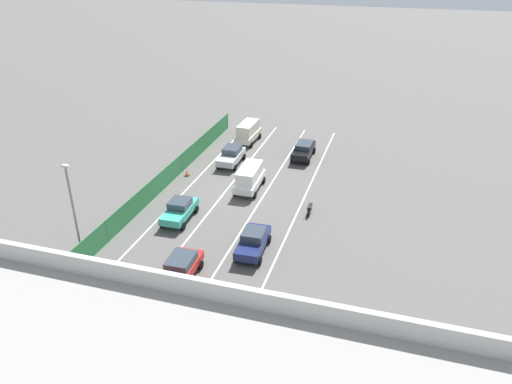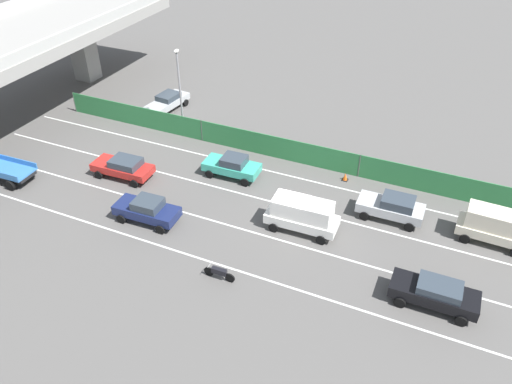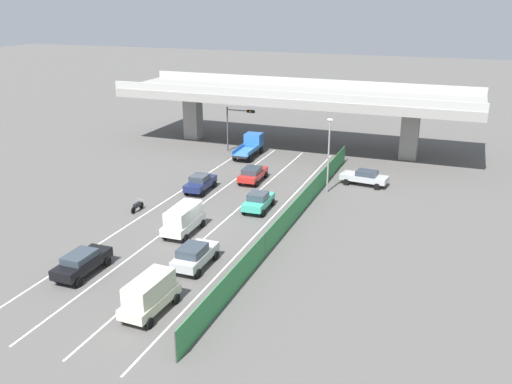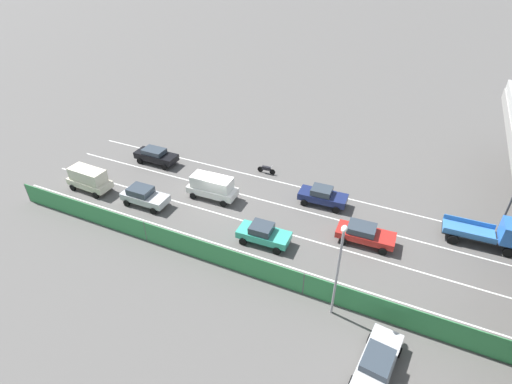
{
  "view_description": "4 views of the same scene",
  "coord_description": "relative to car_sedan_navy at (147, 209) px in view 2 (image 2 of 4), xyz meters",
  "views": [
    {
      "loc": [
        -12.45,
        37.52,
        20.25
      ],
      "look_at": [
        -2.15,
        3.55,
        2.16
      ],
      "focal_mm": 34.43,
      "sensor_mm": 36.0,
      "label": 1
    },
    {
      "loc": [
        -24.46,
        -8.45,
        21.05
      ],
      "look_at": [
        0.93,
        2.89,
        1.15
      ],
      "focal_mm": 35.22,
      "sensor_mm": 36.0,
      "label": 2
    },
    {
      "loc": [
        19.9,
        -37.1,
        17.94
      ],
      "look_at": [
        2.89,
        7.3,
        1.2
      ],
      "focal_mm": 38.88,
      "sensor_mm": 36.0,
      "label": 3
    },
    {
      "loc": [
        26.09,
        15.75,
        21.46
      ],
      "look_at": [
        -0.32,
        3.57,
        1.8
      ],
      "focal_mm": 28.0,
      "sensor_mm": 36.0,
      "label": 4
    }
  ],
  "objects": [
    {
      "name": "ground_plane",
      "position": [
        3.5,
        -8.76,
        -0.92
      ],
      "size": [
        300.0,
        300.0,
        0.0
      ],
      "primitive_type": "plane",
      "color": "#565451"
    },
    {
      "name": "lane_line_left_edge",
      "position": [
        -1.84,
        -4.73,
        -0.91
      ],
      "size": [
        0.14,
        44.07,
        0.01
      ],
      "primitive_type": "cube",
      "color": "silver",
      "rests_on": "ground"
    },
    {
      "name": "lane_line_mid_left",
      "position": [
        1.72,
        -4.73,
        -0.91
      ],
      "size": [
        0.14,
        44.07,
        0.01
      ],
      "primitive_type": "cube",
      "color": "silver",
      "rests_on": "ground"
    },
    {
      "name": "lane_line_mid_right",
      "position": [
        5.29,
        -4.73,
        -0.91
      ],
      "size": [
        0.14,
        44.07,
        0.01
      ],
      "primitive_type": "cube",
      "color": "silver",
      "rests_on": "ground"
    },
    {
      "name": "lane_line_right_edge",
      "position": [
        8.85,
        -4.73,
        -0.91
      ],
      "size": [
        0.14,
        44.07,
        0.01
      ],
      "primitive_type": "cube",
      "color": "silver",
      "rests_on": "ground"
    },
    {
      "name": "green_fence",
      "position": [
        10.88,
        -4.73,
        0.02
      ],
      "size": [
        0.1,
        40.17,
        1.88
      ],
      "color": "#338447",
      "rests_on": "ground"
    },
    {
      "name": "car_sedan_navy",
      "position": [
        0.0,
        0.0,
        0.0
      ],
      "size": [
        2.11,
        4.42,
        1.7
      ],
      "color": "navy",
      "rests_on": "ground"
    },
    {
      "name": "car_van_white",
      "position": [
        3.3,
        -9.61,
        0.35
      ],
      "size": [
        2.15,
        4.71,
        2.25
      ],
      "color": "silver",
      "rests_on": "ground"
    },
    {
      "name": "car_van_cream",
      "position": [
        7.07,
        -20.96,
        0.37
      ],
      "size": [
        2.11,
        4.41,
        2.29
      ],
      "color": "beige",
      "rests_on": "ground"
    },
    {
      "name": "car_sedan_red",
      "position": [
        3.7,
        4.6,
        -0.03
      ],
      "size": [
        2.19,
        4.65,
        1.58
      ],
      "color": "red",
      "rests_on": "ground"
    },
    {
      "name": "car_taxi_teal",
      "position": [
        7.11,
        -2.74,
        -0.01
      ],
      "size": [
        2.13,
        4.29,
        1.68
      ],
      "color": "teal",
      "rests_on": "ground"
    },
    {
      "name": "car_sedan_silver",
      "position": [
        6.85,
        -14.68,
        0.03
      ],
      "size": [
        2.06,
        4.35,
        1.73
      ],
      "color": "#B7BABC",
      "rests_on": "ground"
    },
    {
      "name": "car_sedan_black",
      "position": [
        0.14,
        -18.36,
        0.0
      ],
      "size": [
        1.99,
        4.67,
        1.62
      ],
      "color": "black",
      "rests_on": "ground"
    },
    {
      "name": "motorcycle",
      "position": [
        -2.85,
        -6.8,
        -0.46
      ],
      "size": [
        0.6,
        1.95,
        0.93
      ],
      "color": "black",
      "rests_on": "ground"
    },
    {
      "name": "parked_wagon_silver",
      "position": [
        14.64,
        7.67,
        -0.06
      ],
      "size": [
        4.83,
        2.41,
        1.52
      ],
      "color": "#B2B5B7",
      "rests_on": "ground"
    },
    {
      "name": "street_lamp",
      "position": [
        11.63,
        4.2,
        3.49
      ],
      "size": [
        0.6,
        0.36,
        7.28
      ],
      "color": "gray",
      "rests_on": "ground"
    },
    {
      "name": "traffic_cone",
      "position": [
        10.02,
        -10.65,
        -0.64
      ],
      "size": [
        0.47,
        0.47,
        0.61
      ],
      "color": "orange",
      "rests_on": "ground"
    }
  ]
}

